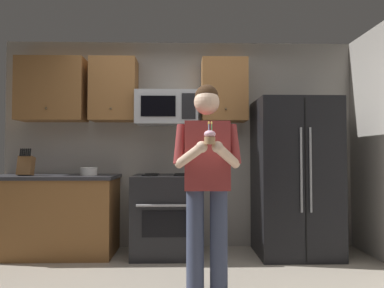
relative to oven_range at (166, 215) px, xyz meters
name	(u,v)px	position (x,y,z in m)	size (l,w,h in m)	color
wall_back	(180,144)	(0.15, 0.39, 0.84)	(4.40, 0.10, 2.60)	gray
oven_range	(166,215)	(0.00, 0.00, 0.00)	(0.76, 0.70, 0.93)	black
microwave	(167,108)	(0.00, 0.12, 1.26)	(0.74, 0.41, 0.40)	#9EA0A5
refrigerator	(295,177)	(1.50, -0.04, 0.44)	(0.90, 0.75, 1.80)	black
cabinet_row_upper	(120,90)	(-0.57, 0.17, 1.49)	(2.78, 0.36, 0.76)	brown
counter_left	(54,215)	(-1.30, 0.02, 0.00)	(1.44, 0.66, 0.92)	brown
knife_block	(26,165)	(-1.61, -0.03, 0.58)	(0.16, 0.15, 0.32)	brown
bowl_large_white	(89,171)	(-0.90, 0.00, 0.51)	(0.20, 0.20, 0.09)	white
person	(207,174)	(0.40, -1.11, 0.53)	(0.60, 0.48, 1.76)	#383F59
cupcake	(210,137)	(0.40, -1.44, 0.83)	(0.09, 0.09, 0.17)	#A87F56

